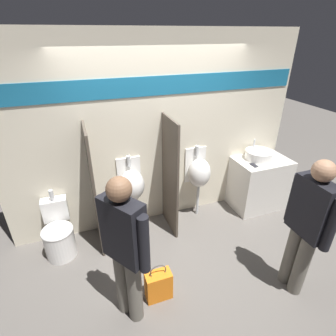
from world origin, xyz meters
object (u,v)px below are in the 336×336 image
at_px(toilet, 59,235).
at_px(person_with_lanyard, 125,248).
at_px(urinal_near_counter, 132,185).
at_px(shopping_bag, 158,285).
at_px(cell_phone, 254,165).
at_px(urinal_far, 199,173).
at_px(person_in_vest, 307,224).
at_px(sink_basin, 259,155).

bearing_deg(toilet, person_with_lanyard, -59.56).
relative_size(urinal_near_counter, shopping_bag, 2.37).
bearing_deg(urinal_near_counter, shopping_bag, -91.13).
bearing_deg(cell_phone, urinal_far, 162.31).
bearing_deg(person_with_lanyard, urinal_far, -80.51).
height_order(urinal_far, shopping_bag, urinal_far).
bearing_deg(cell_phone, person_with_lanyard, -153.92).
relative_size(person_with_lanyard, shopping_bag, 3.38).
xyz_separation_m(toilet, person_with_lanyard, (0.68, -1.16, 0.62)).
bearing_deg(shopping_bag, person_with_lanyard, -168.10).
relative_size(toilet, person_in_vest, 0.53).
bearing_deg(urinal_far, person_in_vest, -75.27).
bearing_deg(person_with_lanyard, cell_phone, -97.88).
distance_m(sink_basin, person_in_vest, 1.64).
height_order(sink_basin, cell_phone, sink_basin).
bearing_deg(person_in_vest, person_with_lanyard, 80.74).
distance_m(toilet, person_with_lanyard, 1.48).
distance_m(urinal_far, shopping_bag, 1.73).
bearing_deg(cell_phone, urinal_near_counter, 172.15).
xyz_separation_m(urinal_near_counter, urinal_far, (1.03, 0.00, 0.00)).
bearing_deg(urinal_far, sink_basin, -4.40).
distance_m(toilet, person_in_vest, 2.95).
bearing_deg(person_with_lanyard, person_in_vest, -133.44).
xyz_separation_m(person_with_lanyard, shopping_bag, (0.33, 0.07, -0.72)).
distance_m(cell_phone, shopping_bag, 2.20).
bearing_deg(shopping_bag, toilet, 132.87).
bearing_deg(person_in_vest, cell_phone, -14.59).
height_order(toilet, person_with_lanyard, person_with_lanyard).
relative_size(urinal_far, person_with_lanyard, 0.70).
bearing_deg(urinal_far, toilet, -175.61).
bearing_deg(sink_basin, person_in_vest, -110.14).
bearing_deg(person_with_lanyard, shopping_bag, -112.07).
relative_size(sink_basin, toilet, 0.49).
relative_size(urinal_near_counter, person_in_vest, 0.71).
bearing_deg(sink_basin, urinal_far, 175.60).
bearing_deg(urinal_far, cell_phone, -17.69).
relative_size(sink_basin, person_in_vest, 0.26).
bearing_deg(urinal_near_counter, person_with_lanyard, -105.07).
relative_size(sink_basin, person_with_lanyard, 0.26).
relative_size(cell_phone, shopping_bag, 0.29).
xyz_separation_m(cell_phone, urinal_near_counter, (-1.82, 0.25, -0.11)).
distance_m(cell_phone, person_in_vest, 1.42).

